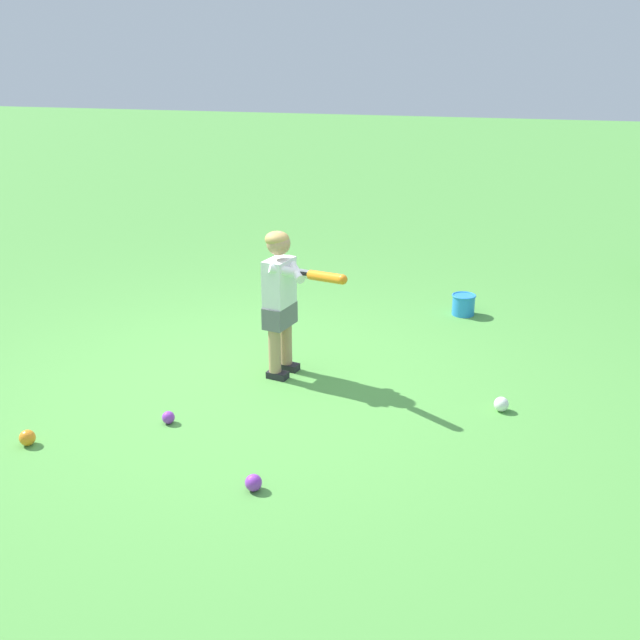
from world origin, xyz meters
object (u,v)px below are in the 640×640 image
at_px(child_batter, 282,291).
at_px(play_ball_by_bucket, 253,483).
at_px(play_ball_behind_batter, 501,404).
at_px(toy_bucket, 463,304).
at_px(play_ball_center_lawn, 27,438).
at_px(play_ball_near_batter, 168,417).

bearing_deg(child_batter, play_ball_by_bucket, 10.52).
height_order(play_ball_behind_batter, toy_bucket, toy_bucket).
relative_size(child_batter, play_ball_behind_batter, 10.85).
bearing_deg(play_ball_behind_batter, play_ball_center_lawn, -67.17).
bearing_deg(play_ball_near_batter, child_batter, 151.25).
bearing_deg(play_ball_by_bucket, play_ball_center_lawn, -95.25).
xyz_separation_m(play_ball_behind_batter, play_ball_by_bucket, (1.32, -1.29, -0.00)).
xyz_separation_m(play_ball_center_lawn, toy_bucket, (-3.04, 2.41, 0.05)).
relative_size(play_ball_center_lawn, toy_bucket, 0.46).
relative_size(play_ball_by_bucket, toy_bucket, 0.45).
bearing_deg(play_ball_behind_batter, child_batter, -97.67).
bearing_deg(play_ball_near_batter, play_ball_behind_batter, 108.74).
bearing_deg(play_ball_behind_batter, play_ball_by_bucket, -44.51).
relative_size(child_batter, toy_bucket, 5.00).
xyz_separation_m(play_ball_by_bucket, toy_bucket, (-3.18, 0.90, 0.05)).
distance_m(child_batter, play_ball_near_batter, 1.21).
relative_size(play_ball_near_batter, toy_bucket, 0.39).
bearing_deg(child_batter, toy_bucket, 144.26).
height_order(play_ball_by_bucket, toy_bucket, toy_bucket).
distance_m(play_ball_near_batter, play_ball_center_lawn, 0.86).
bearing_deg(child_batter, play_ball_center_lawn, -41.27).
bearing_deg(play_ball_center_lawn, play_ball_near_batter, 123.38).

